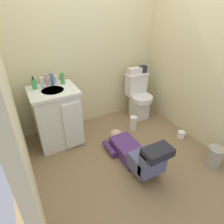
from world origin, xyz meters
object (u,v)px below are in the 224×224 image
vanity_cabinet (57,116)px  bottle_blue (52,79)px  bottle_pink (47,80)px  paper_towel_roll (133,123)px  toiletry_bag (143,69)px  bottle_green (62,78)px  trash_can (214,157)px  faucet (49,82)px  bottle_white (56,80)px  bottle_clear (42,83)px  soap_dispenser (34,84)px  toilet (139,97)px  tissue_box (135,71)px  toilet_paper_roll (181,135)px  person_plumber (136,153)px

vanity_cabinet → bottle_blue: bearing=74.9°
bottle_pink → paper_towel_roll: 1.43m
toiletry_bag → bottle_green: bottle_green is taller
bottle_green → trash_can: bearing=-47.0°
faucet → paper_towel_roll: size_ratio=0.44×
trash_can → vanity_cabinet: bearing=138.7°
vanity_cabinet → bottle_white: (0.09, 0.15, 0.46)m
toiletry_bag → bottle_blue: bearing=-179.5°
bottle_clear → bottle_blue: (0.14, 0.03, 0.01)m
soap_dispenser → bottle_blue: (0.23, 0.02, 0.01)m
soap_dispenser → toilet: bearing=-2.1°
tissue_box → toilet_paper_roll: 1.22m
person_plumber → bottle_pink: 1.48m
vanity_cabinet → soap_dispenser: bearing=146.9°
toilet → trash_can: size_ratio=2.81×
soap_dispenser → bottle_white: bearing=5.7°
toilet → tissue_box: 0.44m
toilet → tissue_box: bearing=116.4°
toilet → vanity_cabinet: bearing=-177.2°
tissue_box → bottle_white: (-1.26, -0.00, 0.08)m
trash_can → toilet_paper_roll: size_ratio=2.42×
faucet → paper_towel_roll: faucet is taller
bottle_pink → bottle_green: (0.20, -0.04, -0.00)m
toilet → bottle_green: 1.33m
bottle_green → paper_towel_roll: (0.92, -0.37, -0.78)m
faucet → bottle_pink: bottle_pink is taller
person_plumber → paper_towel_roll: person_plumber is taller
bottle_pink → paper_towel_roll: (1.12, -0.42, -0.79)m
bottle_pink → bottle_green: 0.20m
soap_dispenser → trash_can: soap_dispenser is taller
vanity_cabinet → tissue_box: 1.41m
bottle_clear → bottle_green: 0.27m
vanity_cabinet → toilet_paper_roll: 1.83m
bottle_clear → soap_dispenser: bearing=172.3°
soap_dispenser → trash_can: (1.75, -1.49, -0.75)m
bottle_pink → bottle_green: size_ratio=1.02×
bottle_white → toilet_paper_roll: size_ratio=1.08×
bottle_green → paper_towel_roll: bearing=-22.0°
trash_can → paper_towel_roll: trash_can is taller
toilet → vanity_cabinet: (-1.39, -0.07, 0.05)m
person_plumber → paper_towel_roll: 0.75m
toilet → toiletry_bag: 0.46m
soap_dispenser → bottle_pink: bearing=13.0°
vanity_cabinet → soap_dispenser: 0.52m
vanity_cabinet → faucet: size_ratio=8.20×
bottle_clear → bottle_pink: bearing=36.1°
bottle_white → trash_can: (1.46, -1.52, -0.75)m
person_plumber → soap_dispenser: (-0.90, 1.02, 0.71)m
bottle_clear → paper_towel_roll: 1.47m
vanity_cabinet → bottle_pink: 0.51m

